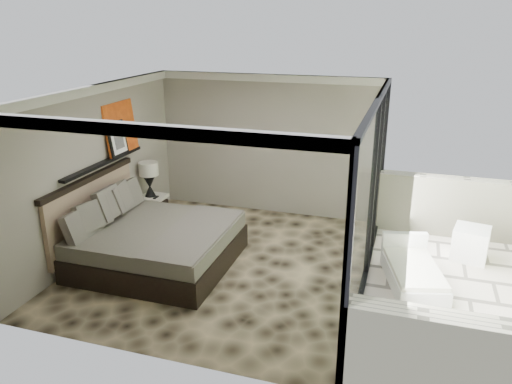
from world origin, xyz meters
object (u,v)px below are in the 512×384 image
(table_lamp, at_px, (149,175))
(ottoman, at_px, (470,243))
(lounger, at_px, (413,273))
(bed, at_px, (152,241))
(nightstand, at_px, (154,210))

(table_lamp, xyz_separation_m, ottoman, (5.86, 0.13, -0.68))
(lounger, bearing_deg, table_lamp, 153.47)
(bed, bearing_deg, table_lamp, 119.19)
(bed, xyz_separation_m, lounger, (4.08, 0.59, -0.21))
(bed, height_order, table_lamp, bed)
(ottoman, distance_m, lounger, 1.45)
(nightstand, relative_size, table_lamp, 0.68)
(ottoman, height_order, lounger, lounger)
(table_lamp, height_order, lounger, table_lamp)
(nightstand, xyz_separation_m, table_lamp, (-0.05, -0.02, 0.72))
(bed, relative_size, lounger, 1.53)
(nightstand, relative_size, ottoman, 0.85)
(table_lamp, bearing_deg, nightstand, 25.76)
(table_lamp, distance_m, ottoman, 5.90)
(nightstand, height_order, lounger, lounger)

